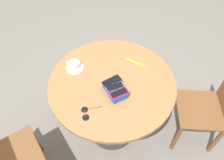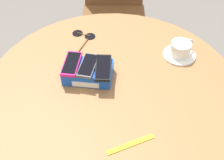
% 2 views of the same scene
% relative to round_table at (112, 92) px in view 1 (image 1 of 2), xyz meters
% --- Properties ---
extents(ground_plane, '(8.00, 8.00, 0.00)m').
position_rel_round_table_xyz_m(ground_plane, '(0.00, 0.00, -0.61)').
color(ground_plane, slate).
extents(round_table, '(0.95, 0.95, 0.74)m').
position_rel_round_table_xyz_m(round_table, '(0.00, 0.00, 0.00)').
color(round_table, '#2D2D2D').
rests_on(round_table, ground_plane).
extents(phone_box, '(0.19, 0.12, 0.05)m').
position_rel_round_table_xyz_m(phone_box, '(-0.09, 0.03, 0.16)').
color(phone_box, blue).
rests_on(phone_box, round_table).
extents(phone_magenta, '(0.06, 0.13, 0.01)m').
position_rel_round_table_xyz_m(phone_magenta, '(-0.15, 0.04, 0.20)').
color(phone_magenta, '#D11975').
rests_on(phone_magenta, phone_box).
extents(phone_gray, '(0.07, 0.13, 0.01)m').
position_rel_round_table_xyz_m(phone_gray, '(-0.09, 0.03, 0.19)').
color(phone_gray, '#515156').
rests_on(phone_gray, phone_box).
extents(phone_black, '(0.06, 0.14, 0.01)m').
position_rel_round_table_xyz_m(phone_black, '(-0.03, 0.02, 0.20)').
color(phone_black, black).
rests_on(phone_black, phone_box).
extents(saucer, '(0.13, 0.13, 0.01)m').
position_rel_round_table_xyz_m(saucer, '(0.26, 0.18, 0.14)').
color(saucer, white).
rests_on(saucer, round_table).
extents(coffee_cup, '(0.10, 0.09, 0.06)m').
position_rel_round_table_xyz_m(coffee_cup, '(0.27, 0.18, 0.17)').
color(coffee_cup, white).
rests_on(coffee_cup, saucer).
extents(lanyard_strap, '(0.15, 0.09, 0.00)m').
position_rel_round_table_xyz_m(lanyard_strap, '(0.08, -0.26, 0.14)').
color(lanyard_strap, yellow).
rests_on(lanyard_strap, round_table).
extents(sunglasses, '(0.10, 0.16, 0.01)m').
position_rel_round_table_xyz_m(sunglasses, '(-0.14, 0.29, 0.14)').
color(sunglasses, black).
rests_on(sunglasses, round_table).
extents(chair_far_side, '(0.54, 0.54, 0.89)m').
position_rel_round_table_xyz_m(chair_far_side, '(-0.46, -0.67, -0.15)').
color(chair_far_side, brown).
rests_on(chair_far_side, ground_plane).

